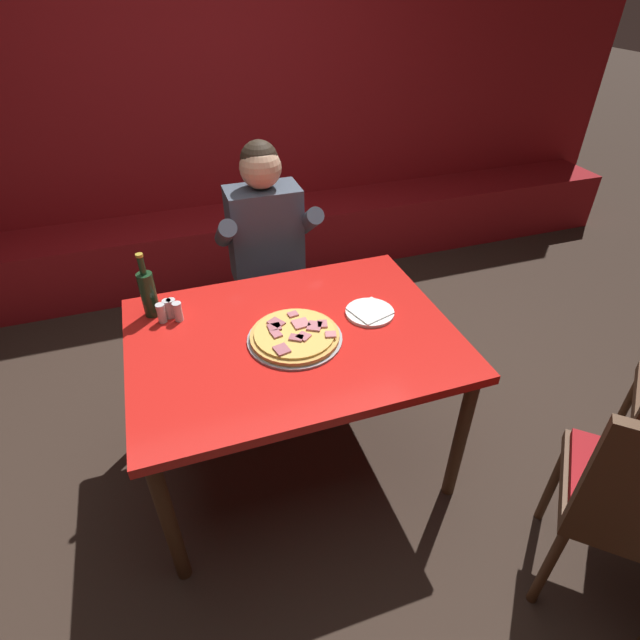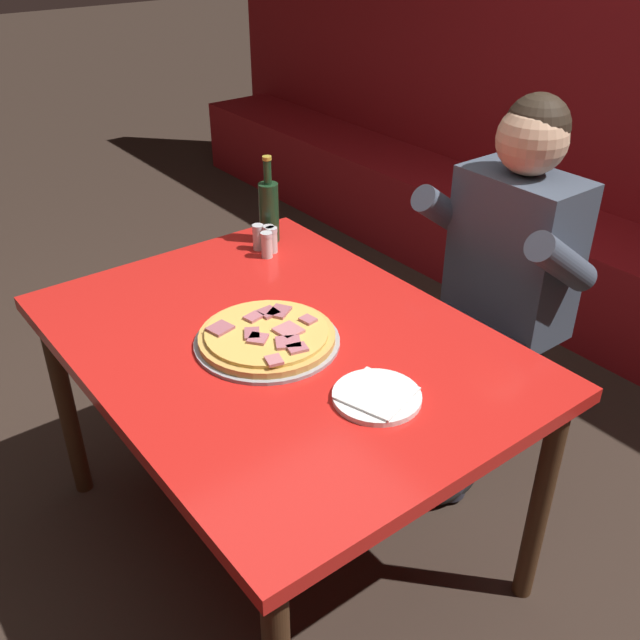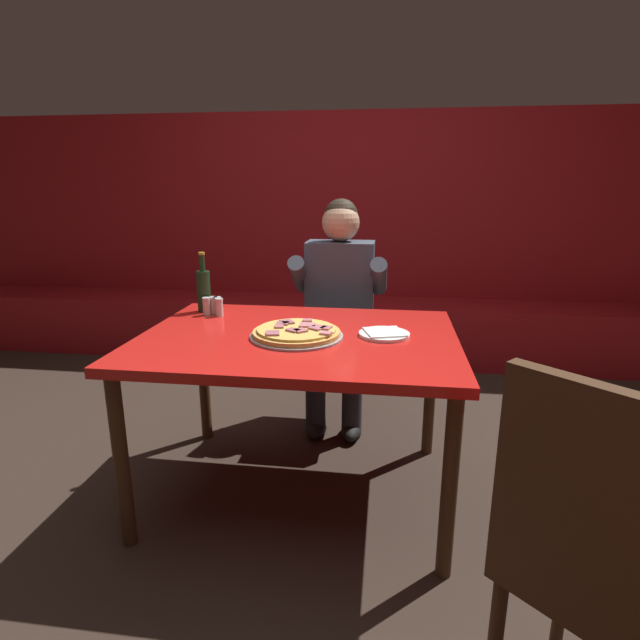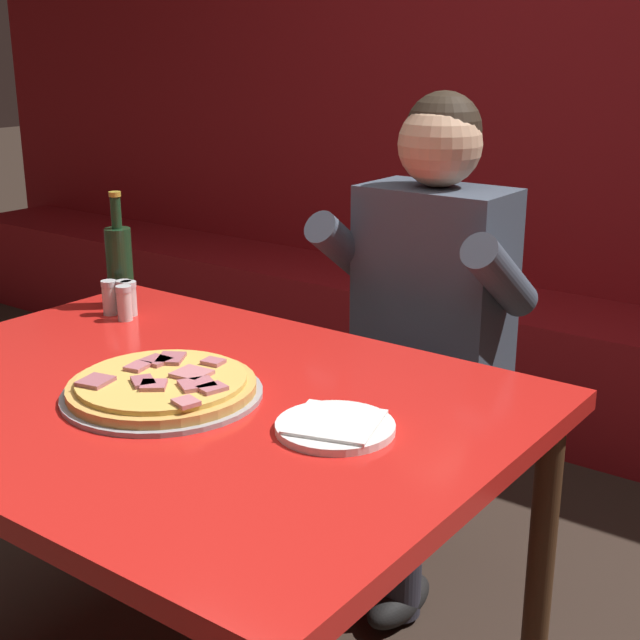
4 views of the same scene
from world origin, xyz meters
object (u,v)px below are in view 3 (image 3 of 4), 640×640
pizza (297,333)px  plate_white_paper (384,334)px  dining_chair_far_left (619,557)px  diner_seated_blue_shirt (338,303)px  shaker_oregano (207,307)px  beer_bottle (204,289)px  shaker_red_pepper_flakes (217,306)px  main_dining_table (298,352)px  shaker_parmesan (214,306)px  shaker_black_pepper (219,308)px

pizza → plate_white_paper: size_ratio=1.82×
dining_chair_far_left → diner_seated_blue_shirt: bearing=113.7°
plate_white_paper → diner_seated_blue_shirt: 0.77m
plate_white_paper → shaker_oregano: (-0.85, 0.23, 0.03)m
dining_chair_far_left → beer_bottle: bearing=136.3°
shaker_red_pepper_flakes → shaker_oregano: bearing=-153.3°
main_dining_table → shaker_oregano: bearing=152.0°
main_dining_table → pizza: 0.10m
pizza → plate_white_paper: (0.35, 0.07, -0.01)m
main_dining_table → diner_seated_blue_shirt: bearing=83.0°
shaker_oregano → dining_chair_far_left: (1.36, -1.26, -0.19)m
beer_bottle → shaker_oregano: size_ratio=3.40×
shaker_parmesan → pizza: bearing=-34.4°
main_dining_table → shaker_black_pepper: 0.51m
beer_bottle → shaker_black_pepper: 0.15m
main_dining_table → pizza: (0.00, -0.04, 0.09)m
beer_bottle → diner_seated_blue_shirt: diner_seated_blue_shirt is taller
shaker_black_pepper → shaker_parmesan: bearing=138.2°
main_dining_table → shaker_parmesan: size_ratio=15.24×
shaker_parmesan → shaker_black_pepper: (0.04, -0.03, 0.00)m
shaker_oregano → main_dining_table: bearing=-28.0°
beer_bottle → shaker_black_pepper: beer_bottle is taller
shaker_parmesan → shaker_black_pepper: 0.05m
pizza → diner_seated_blue_shirt: size_ratio=0.30×
main_dining_table → shaker_red_pepper_flakes: 0.54m
shaker_red_pepper_flakes → dining_chair_far_left: 1.84m
shaker_parmesan → plate_white_paper: bearing=-17.1°
pizza → shaker_oregano: shaker_oregano is taller
plate_white_paper → dining_chair_far_left: bearing=-63.7°
shaker_parmesan → shaker_black_pepper: same height
shaker_red_pepper_flakes → plate_white_paper: bearing=-17.4°
beer_bottle → shaker_red_pepper_flakes: size_ratio=3.40×
beer_bottle → shaker_red_pepper_flakes: bearing=-29.8°
pizza → shaker_red_pepper_flakes: (-0.45, 0.32, 0.02)m
main_dining_table → dining_chair_far_left: (0.86, -1.00, -0.08)m
shaker_oregano → plate_white_paper: bearing=-15.1°
beer_bottle → shaker_parmesan: size_ratio=3.40×
shaker_oregano → shaker_parmesan: bearing=38.9°
main_dining_table → diner_seated_blue_shirt: diner_seated_blue_shirt is taller
shaker_red_pepper_flakes → shaker_black_pepper: 0.04m
beer_bottle → shaker_black_pepper: bearing=-38.2°
diner_seated_blue_shirt → shaker_red_pepper_flakes: bearing=-138.7°
shaker_parmesan → diner_seated_blue_shirt: (0.56, 0.47, -0.08)m
shaker_red_pepper_flakes → shaker_parmesan: (-0.02, -0.00, 0.00)m
beer_bottle → shaker_parmesan: (0.06, -0.05, -0.07)m
pizza → dining_chair_far_left: size_ratio=0.38×
plate_white_paper → diner_seated_blue_shirt: diner_seated_blue_shirt is taller
shaker_oregano → shaker_parmesan: 0.04m
pizza → dining_chair_far_left: 1.30m
beer_bottle → shaker_parmesan: beer_bottle is taller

